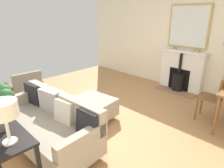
{
  "coord_description": "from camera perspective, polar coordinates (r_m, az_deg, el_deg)",
  "views": [
    {
      "loc": [
        2.19,
        2.49,
        1.95
      ],
      "look_at": [
        -0.38,
        -0.04,
        0.62
      ],
      "focal_mm": 31.35,
      "sensor_mm": 36.0,
      "label": 1
    }
  ],
  "objects": [
    {
      "name": "ground_plane",
      "position": [
        3.85,
        -3.63,
        -10.25
      ],
      "size": [
        5.42,
        6.04,
        0.01
      ],
      "primitive_type": "cube",
      "color": "#A87A4C"
    },
    {
      "name": "ottoman",
      "position": [
        3.76,
        -5.41,
        -6.64
      ],
      "size": [
        0.7,
        0.81,
        0.42
      ],
      "color": "#B2B2B7",
      "rests_on": "ground"
    },
    {
      "name": "wall_left",
      "position": [
        5.52,
        18.03,
        13.54
      ],
      "size": [
        0.12,
        6.04,
        2.78
      ],
      "primitive_type": "cube",
      "color": "silver",
      "rests_on": "ground"
    },
    {
      "name": "mantel_bowl_near",
      "position": [
        5.36,
        17.87,
        9.92
      ],
      "size": [
        0.12,
        0.12,
        0.05
      ],
      "color": "#9E9384",
      "rests_on": "fireplace"
    },
    {
      "name": "dining_chair_near_fireplace",
      "position": [
        4.01,
        27.9,
        -2.91
      ],
      "size": [
        0.43,
        0.43,
        0.89
      ],
      "color": "brown",
      "rests_on": "ground"
    },
    {
      "name": "mantel_bowl_far",
      "position": [
        5.13,
        23.34,
        8.88
      ],
      "size": [
        0.13,
        0.13,
        0.05
      ],
      "color": "#9E9384",
      "rests_on": "fireplace"
    },
    {
      "name": "table_lamp_far_end",
      "position": [
        2.11,
        -29.07,
        -6.87
      ],
      "size": [
        0.26,
        0.26,
        0.45
      ],
      "color": "white",
      "rests_on": "console_table"
    },
    {
      "name": "sofa",
      "position": [
        3.2,
        -17.92,
        -10.83
      ],
      "size": [
        0.88,
        1.88,
        0.79
      ],
      "color": "#B2B2B7",
      "rests_on": "ground"
    },
    {
      "name": "mirror_over_mantel",
      "position": [
        5.27,
        21.44,
        15.36
      ],
      "size": [
        0.04,
        1.0,
        1.02
      ],
      "color": "tan"
    },
    {
      "name": "fireplace",
      "position": [
        5.37,
        19.43,
        3.11
      ],
      "size": [
        0.51,
        1.18,
        1.05
      ],
      "color": "#93664C",
      "rests_on": "ground"
    },
    {
      "name": "armchair_accent",
      "position": [
        4.72,
        -23.87,
        -0.21
      ],
      "size": [
        0.72,
        0.63,
        0.76
      ],
      "color": "#4C3321",
      "rests_on": "ground"
    }
  ]
}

